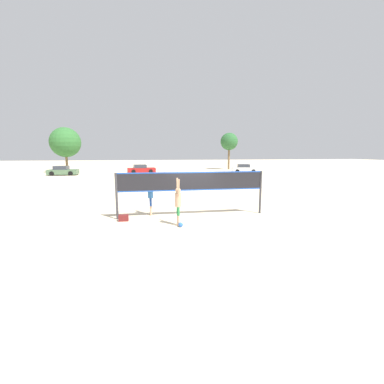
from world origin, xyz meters
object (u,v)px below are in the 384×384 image
Objects in this scene: volleyball_net at (192,185)px; gear_bag at (124,218)px; player_spiker at (178,201)px; volleyball at (181,225)px; parked_car_mid at (244,169)px; tree_left_cluster at (229,142)px; parked_car_far at (63,171)px; parked_car_near at (141,169)px; player_blocker at (150,193)px; tree_right_cluster at (65,142)px.

gear_bag is (-3.45, -0.40, -1.50)m from volleyball_net.
volleyball is at bearing -165.11° from player_spiker.
volleyball is (-0.84, -1.88, -1.55)m from volleyball_net.
parked_car_mid is (13.28, 26.61, -1.01)m from volleyball_net.
tree_left_cluster is at bearing 64.78° from gear_bag.
volleyball_net is 1.88× the size of parked_car_far.
volleyball_net reaches higher than parked_car_near.
player_blocker is at bearing 117.13° from volleyball.
parked_car_mid reaches higher than parked_car_near.
parked_car_mid is at bearing -17.60° from parked_car_near.
player_spiker reaches higher than parked_car_far.
player_spiker reaches higher than parked_car_near.
parked_car_far is (-27.71, 0.61, -0.03)m from parked_car_mid.
tree_left_cluster reaches higher than player_blocker.
player_blocker is 29.32m from parked_car_far.
parked_car_near is (-2.38, 30.95, 0.51)m from volleyball.
tree_left_cluster is (16.78, 6.63, 4.71)m from parked_car_near.
parked_car_near reaches higher than volleyball.
tree_right_cluster is (-13.12, 31.71, 3.71)m from player_blocker.
player_spiker reaches higher than volleyball.
player_blocker is at bearing -106.99° from parked_car_mid.
tree_left_cluster is at bearing 12.45° from parked_car_near.
parked_car_near is at bearing 94.39° from volleyball.
player_blocker reaches higher than gear_bag.
volleyball is 0.05× the size of parked_car_mid.
gear_bag is 35.10m from tree_right_cluster.
tree_left_cluster is (14.40, 37.59, 5.23)m from volleyball.
gear_bag is 29.48m from parked_car_near.
gear_bag is 29.73m from parked_car_far.
volleyball_net is at bearing -92.80° from parked_car_near.
player_blocker is 10.62× the size of volleyball.
volleyball_net reaches higher than volleyball.
volleyball is 32.12m from parked_car_far.
parked_car_near is at bearing -177.79° from player_blocker.
player_spiker is 0.53× the size of parked_car_far.
tree_left_cluster is at bearing 101.93° from parked_car_mid.
volleyball_net is at bearing -110.79° from tree_left_cluster.
player_spiker is 31.83m from parked_car_far.
tree_left_cluster is (13.56, 35.70, 3.68)m from volleyball_net.
tree_right_cluster is (-15.24, 32.32, 3.25)m from volleyball_net.
parked_car_mid is at bearing -0.84° from parked_car_far.
gear_bag reaches higher than volleyball.
player_blocker is 4.87× the size of gear_bag.
parked_car_mid reaches higher than parked_car_far.
parked_car_far is at bearing -179.74° from parked_car_near.
parked_car_mid reaches higher than volleyball.
tree_right_cluster reaches higher than parked_car_near.
parked_car_mid is 27.72m from parked_car_far.
player_blocker reaches higher than parked_car_far.
parked_car_mid is at bearing -11.32° from tree_right_cluster.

